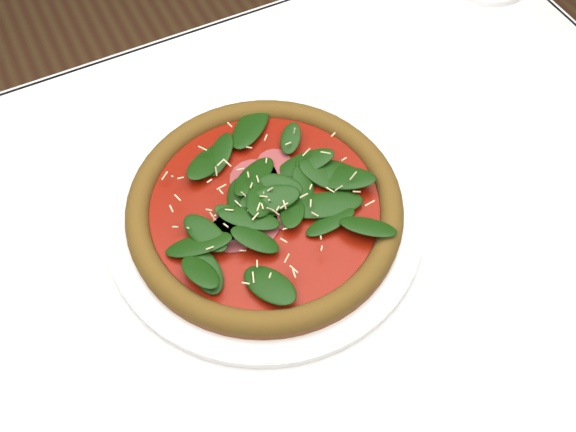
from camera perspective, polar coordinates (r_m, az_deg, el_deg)
name	(u,v)px	position (r m, az deg, el deg)	size (l,w,h in m)	color
ground	(277,422)	(1.47, -1.03, -17.85)	(6.00, 6.00, 0.00)	brown
dining_table	(269,288)	(0.86, -1.69, -6.40)	(1.21, 0.81, 0.75)	silver
plate	(265,214)	(0.79, -2.04, 0.14)	(0.39, 0.39, 0.02)	white
pizza	(265,204)	(0.77, -2.09, 1.04)	(0.39, 0.39, 0.04)	brown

